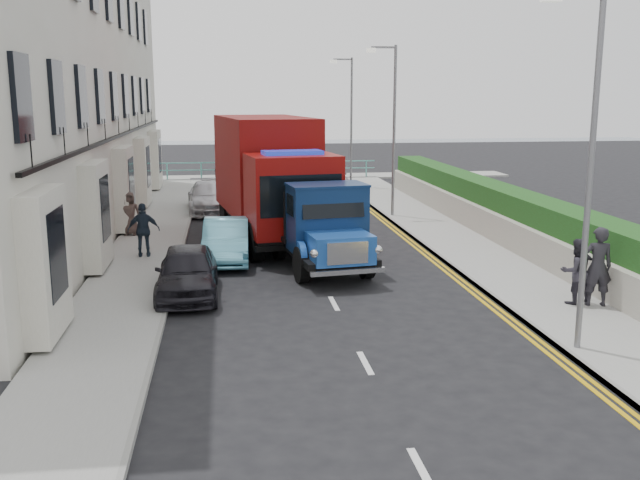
{
  "coord_description": "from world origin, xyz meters",
  "views": [
    {
      "loc": [
        -2.56,
        -14.69,
        5.06
      ],
      "look_at": [
        -0.21,
        3.04,
        1.4
      ],
      "focal_mm": 40.0,
      "sensor_mm": 36.0,
      "label": 1
    }
  ],
  "objects": [
    {
      "name": "terrace_west",
      "position": [
        -9.47,
        13.0,
        7.17
      ],
      "size": [
        6.31,
        30.2,
        14.25
      ],
      "color": "silver",
      "rests_on": "ground"
    },
    {
      "name": "pavement_west",
      "position": [
        -5.2,
        9.0,
        0.06
      ],
      "size": [
        2.4,
        38.0,
        0.12
      ],
      "primitive_type": "cube",
      "color": "gray",
      "rests_on": "ground"
    },
    {
      "name": "lamp_far",
      "position": [
        4.18,
        24.0,
        4.0
      ],
      "size": [
        1.23,
        0.18,
        7.0
      ],
      "color": "slate",
      "rests_on": "ground"
    },
    {
      "name": "garden_east",
      "position": [
        7.21,
        9.0,
        0.9
      ],
      "size": [
        1.45,
        28.0,
        1.75
      ],
      "color": "#B2AD9E",
      "rests_on": "ground"
    },
    {
      "name": "parked_car_mid",
      "position": [
        -2.6,
        7.0,
        0.65
      ],
      "size": [
        1.49,
        3.96,
        1.29
      ],
      "primitive_type": "imported",
      "rotation": [
        0.0,
        0.0,
        -0.03
      ],
      "color": "#64BCD7",
      "rests_on": "ground"
    },
    {
      "name": "pedestrian_east_near",
      "position": [
        6.1,
        0.66,
        1.08
      ],
      "size": [
        0.76,
        0.56,
        1.91
      ],
      "primitive_type": "imported",
      "rotation": [
        0.0,
        0.0,
        2.98
      ],
      "color": "#232227",
      "rests_on": "pavement_east"
    },
    {
      "name": "pedestrian_east_far",
      "position": [
        5.68,
        0.89,
        0.92
      ],
      "size": [
        0.81,
        0.65,
        1.59
      ],
      "primitive_type": "imported",
      "rotation": [
        0.0,
        0.0,
        3.21
      ],
      "color": "#2A2730",
      "rests_on": "pavement_east"
    },
    {
      "name": "promenade",
      "position": [
        0.0,
        29.0,
        0.06
      ],
      "size": [
        30.0,
        2.5,
        0.12
      ],
      "primitive_type": "cube",
      "color": "gray",
      "rests_on": "ground"
    },
    {
      "name": "lamp_mid",
      "position": [
        4.18,
        14.0,
        4.0
      ],
      "size": [
        1.23,
        0.18,
        7.0
      ],
      "color": "slate",
      "rests_on": "ground"
    },
    {
      "name": "pedestrian_west_far",
      "position": [
        -6.0,
        11.04,
        0.9
      ],
      "size": [
        0.78,
        0.52,
        1.56
      ],
      "primitive_type": "imported",
      "rotation": [
        0.0,
        0.0,
        -0.04
      ],
      "color": "#41342F",
      "rests_on": "pavement_west"
    },
    {
      "name": "seafront_car_left",
      "position": [
        -1.67,
        26.11,
        0.73
      ],
      "size": [
        3.32,
        5.6,
        1.46
      ],
      "primitive_type": "imported",
      "rotation": [
        0.0,
        0.0,
        3.32
      ],
      "color": "black",
      "rests_on": "ground"
    },
    {
      "name": "parked_car_front",
      "position": [
        -3.6,
        3.18,
        0.65
      ],
      "size": [
        1.56,
        3.8,
        1.29
      ],
      "primitive_type": "imported",
      "rotation": [
        0.0,
        0.0,
        0.01
      ],
      "color": "black",
      "rests_on": "ground"
    },
    {
      "name": "parked_car_rear",
      "position": [
        -3.29,
        16.49,
        0.66
      ],
      "size": [
        2.11,
        4.63,
        1.31
      ],
      "primitive_type": "imported",
      "rotation": [
        0.0,
        0.0,
        0.06
      ],
      "color": "#BDBCC1",
      "rests_on": "ground"
    },
    {
      "name": "bedford_lorry",
      "position": [
        0.22,
        5.11,
        1.18
      ],
      "size": [
        2.82,
        5.63,
        2.56
      ],
      "rotation": [
        0.0,
        0.0,
        0.14
      ],
      "color": "black",
      "rests_on": "ground"
    },
    {
      "name": "seafront_railing",
      "position": [
        0.0,
        28.2,
        0.58
      ],
      "size": [
        13.0,
        0.08,
        1.11
      ],
      "color": "#59B2A5",
      "rests_on": "ground"
    },
    {
      "name": "lamp_near",
      "position": [
        4.18,
        -2.0,
        4.0
      ],
      "size": [
        1.23,
        0.18,
        7.0
      ],
      "color": "slate",
      "rests_on": "ground"
    },
    {
      "name": "red_lorry",
      "position": [
        -1.01,
        10.23,
        2.28
      ],
      "size": [
        3.93,
        8.48,
        4.28
      ],
      "rotation": [
        0.0,
        0.0,
        0.15
      ],
      "color": "black",
      "rests_on": "ground"
    },
    {
      "name": "pavement_east",
      "position": [
        5.3,
        9.0,
        0.06
      ],
      "size": [
        2.6,
        38.0,
        0.12
      ],
      "primitive_type": "cube",
      "color": "gray",
      "rests_on": "ground"
    },
    {
      "name": "sea_plane",
      "position": [
        0.0,
        60.0,
        0.0
      ],
      "size": [
        120.0,
        120.0,
        0.0
      ],
      "primitive_type": "plane",
      "color": "slate",
      "rests_on": "ground"
    },
    {
      "name": "ground",
      "position": [
        0.0,
        0.0,
        0.0
      ],
      "size": [
        120.0,
        120.0,
        0.0
      ],
      "primitive_type": "plane",
      "color": "black",
      "rests_on": "ground"
    },
    {
      "name": "seafront_car_right",
      "position": [
        3.2,
        23.89,
        0.64
      ],
      "size": [
        1.7,
        3.81,
        1.27
      ],
      "primitive_type": "imported",
      "rotation": [
        0.0,
        0.0,
        0.05
      ],
      "color": "#9B9A9E",
      "rests_on": "ground"
    },
    {
      "name": "pedestrian_west_near",
      "position": [
        -5.12,
        7.44,
        0.95
      ],
      "size": [
        1.0,
        0.47,
        1.67
      ],
      "primitive_type": "imported",
      "rotation": [
        0.0,
        0.0,
        3.2
      ],
      "color": "#1D2734",
      "rests_on": "pavement_west"
    }
  ]
}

